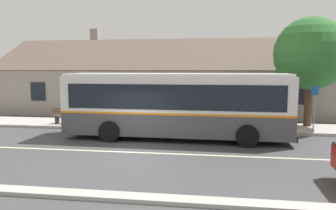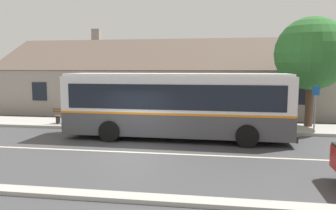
% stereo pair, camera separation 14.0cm
% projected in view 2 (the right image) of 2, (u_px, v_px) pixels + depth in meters
% --- Properties ---
extents(ground_plane, '(300.00, 300.00, 0.00)m').
position_uv_depth(ground_plane, '(127.00, 152.00, 13.48)').
color(ground_plane, '#424244').
extents(sidewalk_far, '(60.00, 3.00, 0.15)m').
position_uv_depth(sidewalk_far, '(155.00, 125.00, 19.36)').
color(sidewalk_far, '#ADAAA3').
rests_on(sidewalk_far, ground).
extents(curb_near, '(60.00, 0.50, 0.12)m').
position_uv_depth(curb_near, '(79.00, 194.00, 8.81)').
color(curb_near, '#ADAAA3').
rests_on(curb_near, ground).
extents(lane_divider_stripe, '(60.00, 0.16, 0.01)m').
position_uv_depth(lane_divider_stripe, '(127.00, 152.00, 13.48)').
color(lane_divider_stripe, beige).
rests_on(lane_divider_stripe, ground).
extents(community_building, '(26.15, 10.80, 6.88)m').
position_uv_depth(community_building, '(173.00, 88.00, 27.38)').
color(community_building, gray).
rests_on(community_building, ground).
extents(transit_bus, '(10.89, 2.93, 3.19)m').
position_uv_depth(transit_bus, '(176.00, 104.00, 15.88)').
color(transit_bus, '#47474C').
rests_on(transit_bus, ground).
extents(bench_by_building, '(1.64, 0.51, 0.94)m').
position_uv_depth(bench_by_building, '(68.00, 117.00, 19.47)').
color(bench_by_building, brown).
rests_on(bench_by_building, sidewalk_far).
extents(bench_down_street, '(1.71, 0.51, 0.94)m').
position_uv_depth(bench_down_street, '(129.00, 117.00, 19.41)').
color(bench_down_street, brown).
rests_on(bench_down_street, sidewalk_far).
extents(street_tree_primary, '(4.07, 4.07, 6.29)m').
position_uv_depth(street_tree_primary, '(312.00, 54.00, 18.26)').
color(street_tree_primary, '#4C3828').
rests_on(street_tree_primary, ground).
extents(bus_stop_sign, '(0.36, 0.07, 2.40)m').
position_uv_depth(bus_stop_sign, '(315.00, 103.00, 16.87)').
color(bus_stop_sign, gray).
rests_on(bus_stop_sign, sidewalk_far).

